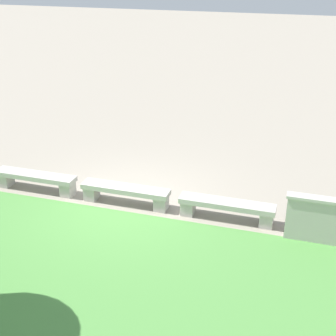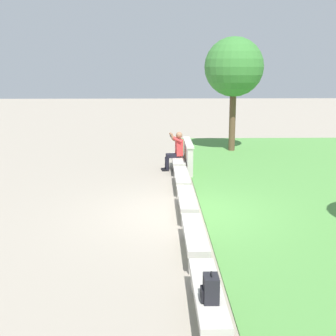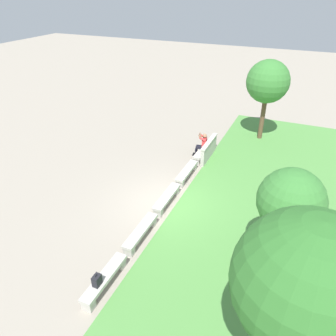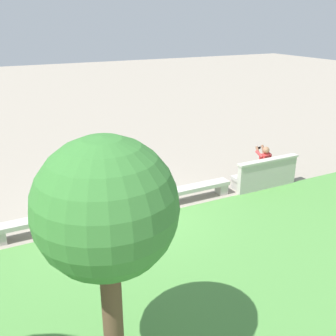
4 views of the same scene
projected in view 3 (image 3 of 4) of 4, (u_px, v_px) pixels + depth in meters
The scene contains 13 objects.
ground_plane at pixel (167, 204), 14.06m from camera, with size 80.00×80.00×0.00m, color gray.
grass_strip at pixel (271, 231), 12.53m from camera, with size 23.61×8.00×0.03m, color #518E42.
bench_main at pixel (202, 152), 17.69m from camera, with size 2.10×0.40×0.45m.
bench_near at pixel (187, 172), 15.80m from camera, with size 2.10×0.40×0.45m.
bench_mid at pixel (167, 198), 13.91m from camera, with size 2.10×0.40×0.45m.
bench_far at pixel (141, 232), 12.03m from camera, with size 2.10×0.40×0.45m.
bench_end at pixel (105, 279), 10.14m from camera, with size 2.10×0.40×0.45m.
backrest_wall_with_plaque at pixel (209, 149), 17.46m from camera, with size 2.28×0.24×1.01m.
person_photographer at pixel (202, 144), 17.58m from camera, with size 0.51×0.76×1.32m.
backpack at pixel (97, 280), 9.69m from camera, with size 0.28×0.24×0.43m.
tree_behind_wall at pixel (307, 285), 5.52m from camera, with size 2.63×2.63×5.24m.
tree_left_background at pixel (268, 82), 18.23m from camera, with size 2.40×2.40×4.66m.
tree_right_background at pixel (291, 202), 9.44m from camera, with size 1.97×1.97×3.82m.
Camera 3 is at (10.44, 4.65, 8.35)m, focal length 35.00 mm.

